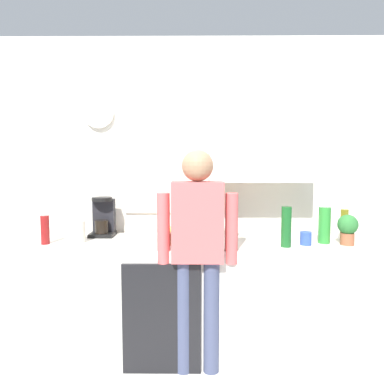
{
  "coord_description": "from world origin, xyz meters",
  "views": [
    {
      "loc": [
        -0.02,
        -2.42,
        1.51
      ],
      "look_at": [
        -0.04,
        0.25,
        1.29
      ],
      "focal_mm": 32.64,
      "sensor_mm": 36.0,
      "label": 1
    }
  ],
  "objects_px": {
    "cup_blue_mug": "(306,238)",
    "mixing_bowl": "(173,234)",
    "potted_plant": "(348,228)",
    "bottle_green_wine": "(286,227)",
    "dish_soap": "(205,231)",
    "bottle_olive_oil": "(344,225)",
    "bottle_amber_beer": "(192,231)",
    "bottle_clear_soda": "(324,225)",
    "person_at_sink": "(197,243)",
    "bottle_red_vinegar": "(45,230)",
    "bottle_dark_sauce": "(233,227)",
    "coffee_maker": "(103,218)",
    "cup_terracotta_mug": "(167,239)",
    "storage_canister": "(76,231)"
  },
  "relations": [
    {
      "from": "cup_blue_mug",
      "to": "potted_plant",
      "type": "xyz_separation_m",
      "value": [
        0.32,
        0.01,
        0.08
      ]
    },
    {
      "from": "bottle_red_vinegar",
      "to": "bottle_dark_sauce",
      "type": "distance_m",
      "value": 1.48
    },
    {
      "from": "cup_terracotta_mug",
      "to": "storage_canister",
      "type": "xyz_separation_m",
      "value": [
        -0.72,
        0.08,
        0.04
      ]
    },
    {
      "from": "potted_plant",
      "to": "bottle_green_wine",
      "type": "bearing_deg",
      "value": -172.22
    },
    {
      "from": "person_at_sink",
      "to": "cup_blue_mug",
      "type": "bearing_deg",
      "value": 19.29
    },
    {
      "from": "bottle_amber_beer",
      "to": "person_at_sink",
      "type": "height_order",
      "value": "person_at_sink"
    },
    {
      "from": "coffee_maker",
      "to": "bottle_red_vinegar",
      "type": "xyz_separation_m",
      "value": [
        -0.36,
        -0.32,
        -0.04
      ]
    },
    {
      "from": "bottle_amber_beer",
      "to": "bottle_olive_oil",
      "type": "xyz_separation_m",
      "value": [
        1.22,
        0.21,
        0.01
      ]
    },
    {
      "from": "person_at_sink",
      "to": "dish_soap",
      "type": "bearing_deg",
      "value": 85.23
    },
    {
      "from": "bottle_olive_oil",
      "to": "dish_soap",
      "type": "height_order",
      "value": "bottle_olive_oil"
    },
    {
      "from": "bottle_olive_oil",
      "to": "cup_terracotta_mug",
      "type": "height_order",
      "value": "bottle_olive_oil"
    },
    {
      "from": "person_at_sink",
      "to": "bottle_dark_sauce",
      "type": "bearing_deg",
      "value": 61.69
    },
    {
      "from": "bottle_amber_beer",
      "to": "cup_blue_mug",
      "type": "bearing_deg",
      "value": 3.06
    },
    {
      "from": "mixing_bowl",
      "to": "dish_soap",
      "type": "xyz_separation_m",
      "value": [
        0.26,
        -0.1,
        0.04
      ]
    },
    {
      "from": "cup_blue_mug",
      "to": "mixing_bowl",
      "type": "bearing_deg",
      "value": 167.99
    },
    {
      "from": "bottle_green_wine",
      "to": "bottle_amber_beer",
      "type": "relative_size",
      "value": 1.3
    },
    {
      "from": "cup_blue_mug",
      "to": "dish_soap",
      "type": "bearing_deg",
      "value": 171.45
    },
    {
      "from": "coffee_maker",
      "to": "storage_canister",
      "type": "height_order",
      "value": "coffee_maker"
    },
    {
      "from": "bottle_clear_soda",
      "to": "mixing_bowl",
      "type": "relative_size",
      "value": 1.27
    },
    {
      "from": "bottle_amber_beer",
      "to": "bottle_dark_sauce",
      "type": "height_order",
      "value": "bottle_amber_beer"
    },
    {
      "from": "dish_soap",
      "to": "potted_plant",
      "type": "bearing_deg",
      "value": -5.75
    },
    {
      "from": "bottle_amber_beer",
      "to": "person_at_sink",
      "type": "xyz_separation_m",
      "value": [
        0.04,
        -0.13,
        -0.06
      ]
    },
    {
      "from": "potted_plant",
      "to": "person_at_sink",
      "type": "relative_size",
      "value": 0.14
    },
    {
      "from": "bottle_dark_sauce",
      "to": "storage_canister",
      "type": "bearing_deg",
      "value": -172.41
    },
    {
      "from": "bottle_clear_soda",
      "to": "mixing_bowl",
      "type": "xyz_separation_m",
      "value": [
        -1.18,
        0.15,
        -0.1
      ]
    },
    {
      "from": "mixing_bowl",
      "to": "bottle_green_wine",
      "type": "bearing_deg",
      "value": -17.95
    },
    {
      "from": "bottle_dark_sauce",
      "to": "cup_terracotta_mug",
      "type": "height_order",
      "value": "bottle_dark_sauce"
    },
    {
      "from": "bottle_amber_beer",
      "to": "bottle_clear_soda",
      "type": "distance_m",
      "value": 1.03
    },
    {
      "from": "cup_blue_mug",
      "to": "storage_canister",
      "type": "xyz_separation_m",
      "value": [
        -1.77,
        0.07,
        0.04
      ]
    },
    {
      "from": "mixing_bowl",
      "to": "cup_terracotta_mug",
      "type": "bearing_deg",
      "value": -97.73
    },
    {
      "from": "bottle_green_wine",
      "to": "bottle_clear_soda",
      "type": "bearing_deg",
      "value": 20.89
    },
    {
      "from": "dish_soap",
      "to": "bottle_olive_oil",
      "type": "bearing_deg",
      "value": 2.46
    },
    {
      "from": "bottle_amber_beer",
      "to": "mixing_bowl",
      "type": "distance_m",
      "value": 0.32
    },
    {
      "from": "bottle_clear_soda",
      "to": "dish_soap",
      "type": "distance_m",
      "value": 0.93
    },
    {
      "from": "coffee_maker",
      "to": "bottle_red_vinegar",
      "type": "bearing_deg",
      "value": -138.55
    },
    {
      "from": "coffee_maker",
      "to": "bottle_olive_oil",
      "type": "distance_m",
      "value": 1.99
    },
    {
      "from": "mixing_bowl",
      "to": "person_at_sink",
      "type": "bearing_deg",
      "value": -63.51
    },
    {
      "from": "bottle_amber_beer",
      "to": "bottle_red_vinegar",
      "type": "relative_size",
      "value": 1.05
    },
    {
      "from": "bottle_green_wine",
      "to": "potted_plant",
      "type": "relative_size",
      "value": 1.3
    },
    {
      "from": "dish_soap",
      "to": "bottle_amber_beer",
      "type": "bearing_deg",
      "value": -122.19
    },
    {
      "from": "bottle_clear_soda",
      "to": "person_at_sink",
      "type": "height_order",
      "value": "person_at_sink"
    },
    {
      "from": "cup_blue_mug",
      "to": "mixing_bowl",
      "type": "height_order",
      "value": "cup_blue_mug"
    },
    {
      "from": "dish_soap",
      "to": "bottle_clear_soda",
      "type": "bearing_deg",
      "value": -3.05
    },
    {
      "from": "bottle_red_vinegar",
      "to": "mixing_bowl",
      "type": "xyz_separation_m",
      "value": [
        0.96,
        0.21,
        -0.07
      ]
    },
    {
      "from": "bottle_olive_oil",
      "to": "dish_soap",
      "type": "relative_size",
      "value": 1.39
    },
    {
      "from": "bottle_amber_beer",
      "to": "coffee_maker",
      "type": "bearing_deg",
      "value": 153.63
    },
    {
      "from": "coffee_maker",
      "to": "bottle_green_wine",
      "type": "distance_m",
      "value": 1.51
    },
    {
      "from": "bottle_red_vinegar",
      "to": "cup_terracotta_mug",
      "type": "xyz_separation_m",
      "value": [
        0.93,
        -0.02,
        -0.06
      ]
    },
    {
      "from": "cup_blue_mug",
      "to": "bottle_red_vinegar",
      "type": "bearing_deg",
      "value": 179.67
    },
    {
      "from": "bottle_amber_beer",
      "to": "cup_blue_mug",
      "type": "height_order",
      "value": "bottle_amber_beer"
    }
  ]
}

